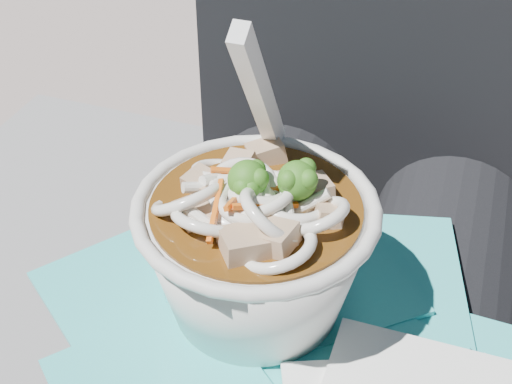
% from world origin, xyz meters
% --- Properties ---
extents(person_body, '(0.34, 0.94, 0.99)m').
position_xyz_m(person_body, '(0.00, 0.09, 0.55)').
color(person_body, black).
rests_on(person_body, ground).
extents(plastic_bag, '(0.34, 0.32, 0.01)m').
position_xyz_m(plastic_bag, '(-0.02, -0.02, 0.60)').
color(plastic_bag, '#2CBBBB').
rests_on(plastic_bag, lap).
extents(udon_bowl, '(0.18, 0.18, 0.20)m').
position_xyz_m(udon_bowl, '(-0.03, -0.01, 0.66)').
color(udon_bowl, silver).
rests_on(udon_bowl, plastic_bag).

